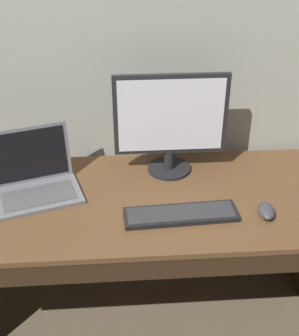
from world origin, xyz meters
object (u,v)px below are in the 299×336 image
Objects in this scene: external_monitor at (171,123)px; wired_keyboard at (181,214)px; laptop_space_gray at (35,182)px; computer_mouse at (266,211)px.

external_monitor is 1.08× the size of wired_keyboard.
external_monitor is at bearing 12.60° from laptop_space_gray.
laptop_space_gray is at bearing 171.59° from computer_mouse.
laptop_space_gray is at bearing -167.40° from external_monitor.
computer_mouse is at bearing -13.64° from laptop_space_gray.
laptop_space_gray reaches higher than wired_keyboard.
computer_mouse is at bearing -45.70° from external_monitor.
wired_keyboard is 4.17× the size of computer_mouse.
laptop_space_gray is 0.83× the size of external_monitor.
computer_mouse reaches higher than wired_keyboard.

